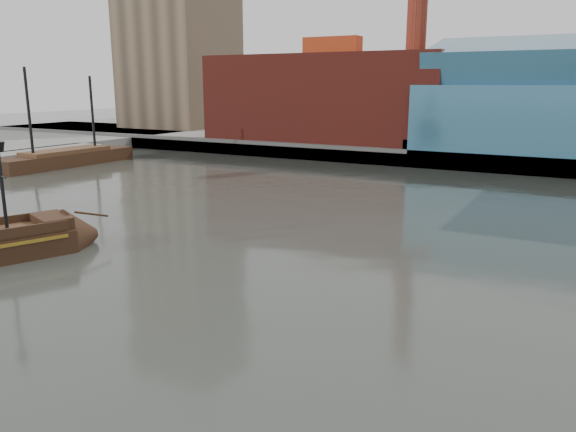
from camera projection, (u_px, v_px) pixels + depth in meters
The scene contains 5 objects.
ground at pixel (138, 328), 28.67m from camera, with size 400.00×400.00×0.00m, color #292C27.
promenade_far at pixel (479, 144), 106.99m from camera, with size 220.00×60.00×2.00m, color slate.
seawall at pixel (441, 160), 81.73m from camera, with size 220.00×1.00×2.60m, color #4C4C49.
skyline at pixel (514, 7), 92.80m from camera, with size 149.00×45.00×62.00m.
docked_vessel at pixel (67, 160), 85.12m from camera, with size 5.65×22.41×15.15m.
Camera 1 is at (19.49, -19.64, 12.16)m, focal length 35.00 mm.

